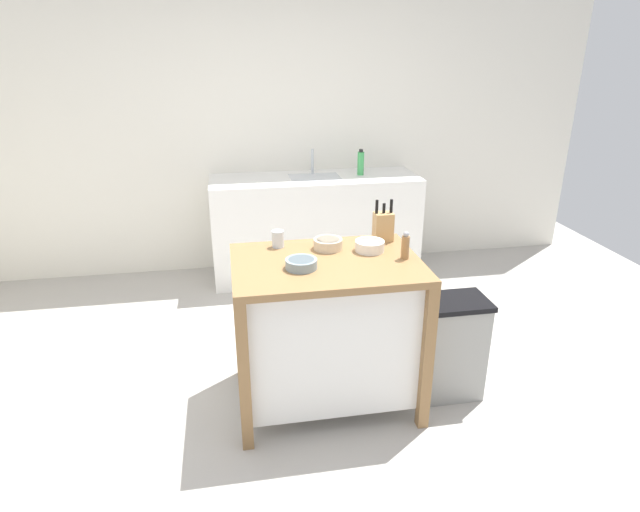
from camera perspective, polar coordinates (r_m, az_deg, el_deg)
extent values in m
plane|color=#ADA8A0|center=(3.24, -1.08, -16.12)|extent=(6.98, 6.98, 0.00)
cube|color=silver|center=(4.90, -5.60, 13.63)|extent=(5.98, 0.10, 2.60)
cube|color=olive|center=(2.88, 0.70, -0.90)|extent=(1.03, 0.73, 0.04)
cube|color=white|center=(3.06, 0.66, -7.81)|extent=(0.93, 0.63, 0.76)
cube|color=olive|center=(2.76, -8.17, -12.90)|extent=(0.06, 0.06, 0.86)
cube|color=olive|center=(2.93, 11.43, -10.88)|extent=(0.06, 0.06, 0.86)
cube|color=olive|center=(3.33, -8.68, -6.38)|extent=(0.06, 0.06, 0.86)
cube|color=olive|center=(3.47, 7.51, -5.08)|extent=(0.06, 0.06, 0.86)
cube|color=tan|center=(3.17, 6.81, 3.16)|extent=(0.11, 0.09, 0.17)
cylinder|color=black|center=(3.12, 6.13, 5.30)|extent=(0.02, 0.02, 0.08)
cylinder|color=black|center=(3.14, 6.90, 5.13)|extent=(0.02, 0.02, 0.06)
cylinder|color=black|center=(3.15, 7.68, 5.35)|extent=(0.02, 0.02, 0.08)
cylinder|color=gray|center=(2.77, -2.03, -0.84)|extent=(0.17, 0.17, 0.05)
cylinder|color=#49555B|center=(2.76, -2.03, -0.41)|extent=(0.14, 0.14, 0.01)
cylinder|color=beige|center=(3.03, 0.86, 1.30)|extent=(0.17, 0.17, 0.06)
cylinder|color=gray|center=(3.02, 0.87, 1.78)|extent=(0.14, 0.14, 0.01)
cylinder|color=silver|center=(3.02, 5.37, 1.10)|extent=(0.17, 0.17, 0.06)
cylinder|color=gray|center=(3.01, 5.39, 1.58)|extent=(0.14, 0.14, 0.01)
cylinder|color=silver|center=(3.07, -4.55, 1.85)|extent=(0.07, 0.07, 0.10)
cylinder|color=#9E7042|center=(2.92, 9.16, 0.91)|extent=(0.04, 0.04, 0.13)
sphere|color=#99999E|center=(2.89, 9.25, 2.32)|extent=(0.03, 0.03, 0.03)
cube|color=gray|center=(3.30, 14.04, -9.71)|extent=(0.34, 0.26, 0.60)
cube|color=black|center=(3.15, 14.55, -4.80)|extent=(0.36, 0.28, 0.03)
cube|color=white|center=(4.80, -0.53, 3.19)|extent=(1.83, 0.60, 0.91)
cube|color=silver|center=(4.66, -0.50, 8.24)|extent=(0.44, 0.36, 0.03)
cylinder|color=#B7BCC1|center=(4.79, -0.83, 10.14)|extent=(0.02, 0.02, 0.22)
cylinder|color=green|center=(4.76, 4.40, 9.89)|extent=(0.06, 0.06, 0.20)
cylinder|color=black|center=(4.73, 4.44, 11.24)|extent=(0.03, 0.03, 0.02)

